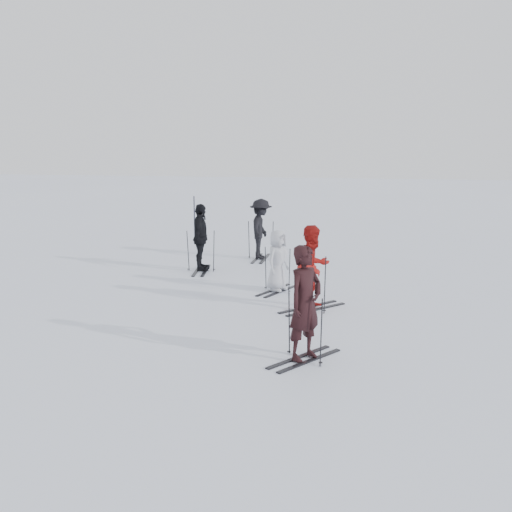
{
  "coord_description": "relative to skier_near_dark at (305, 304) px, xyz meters",
  "views": [
    {
      "loc": [
        3.17,
        -12.44,
        3.6
      ],
      "look_at": [
        0.0,
        1.0,
        1.0
      ],
      "focal_mm": 40.0,
      "sensor_mm": 36.0,
      "label": 1
    }
  ],
  "objects": [
    {
      "name": "skier_grey",
      "position": [
        -1.4,
        4.66,
        -0.21
      ],
      "size": [
        0.73,
        0.89,
        1.56
      ],
      "primitive_type": "imported",
      "rotation": [
        0.0,
        0.0,
        1.2
      ],
      "color": "#B8BBC2",
      "rests_on": "ground"
    },
    {
      "name": "skis_near_dark",
      "position": [
        0.0,
        0.0,
        -0.39
      ],
      "size": [
        1.84,
        1.61,
        1.19
      ],
      "primitive_type": null,
      "rotation": [
        0.0,
        0.0,
        1.0
      ],
      "color": "black",
      "rests_on": "ground"
    },
    {
      "name": "skis_grey",
      "position": [
        -1.4,
        4.66,
        -0.4
      ],
      "size": [
        1.8,
        1.37,
        1.17
      ],
      "primitive_type": null,
      "rotation": [
        0.0,
        0.0,
        1.2
      ],
      "color": "black",
      "rests_on": "ground"
    },
    {
      "name": "skier_near_dark",
      "position": [
        0.0,
        0.0,
        0.0
      ],
      "size": [
        0.79,
        0.86,
        1.98
      ],
      "primitive_type": "imported",
      "rotation": [
        0.0,
        0.0,
        1.0
      ],
      "color": "black",
      "rests_on": "ground"
    },
    {
      "name": "skis_uphill_far",
      "position": [
        -2.78,
        8.82,
        -0.34
      ],
      "size": [
        1.84,
        1.04,
        1.31
      ],
      "primitive_type": null,
      "rotation": [
        0.0,
        0.0,
        1.62
      ],
      "color": "black",
      "rests_on": "ground"
    },
    {
      "name": "piste_marker",
      "position": [
        -5.95,
        11.27,
        -0.07
      ],
      "size": [
        0.05,
        0.05,
        1.83
      ],
      "primitive_type": "cylinder",
      "rotation": [
        0.0,
        0.0,
        0.37
      ],
      "color": "black",
      "rests_on": "ground"
    },
    {
      "name": "skier_red",
      "position": [
        -0.3,
        3.22,
        -0.04
      ],
      "size": [
        1.14,
        1.17,
        1.9
      ],
      "primitive_type": "imported",
      "rotation": [
        0.0,
        0.0,
        0.88
      ],
      "color": "maroon",
      "rests_on": "ground"
    },
    {
      "name": "ground",
      "position": [
        -1.83,
        3.11,
        -0.99
      ],
      "size": [
        120.0,
        120.0,
        0.0
      ],
      "primitive_type": "plane",
      "color": "silver",
      "rests_on": "ground"
    },
    {
      "name": "skis_uphill_left",
      "position": [
        -4.1,
        6.55,
        -0.36
      ],
      "size": [
        1.87,
        1.23,
        1.26
      ],
      "primitive_type": null,
      "rotation": [
        0.0,
        0.0,
        1.76
      ],
      "color": "black",
      "rests_on": "ground"
    },
    {
      "name": "skis_red",
      "position": [
        -0.3,
        3.22,
        -0.33
      ],
      "size": [
        1.99,
        1.89,
        1.31
      ],
      "primitive_type": null,
      "rotation": [
        0.0,
        0.0,
        0.88
      ],
      "color": "black",
      "rests_on": "ground"
    },
    {
      "name": "skier_uphill_left",
      "position": [
        -4.1,
        6.55,
        0.0
      ],
      "size": [
        0.7,
        1.23,
        1.98
      ],
      "primitive_type": "imported",
      "rotation": [
        0.0,
        0.0,
        1.76
      ],
      "color": "black",
      "rests_on": "ground"
    },
    {
      "name": "skier_uphill_far",
      "position": [
        -2.78,
        8.82,
        -0.01
      ],
      "size": [
        0.79,
        1.31,
        1.97
      ],
      "primitive_type": "imported",
      "rotation": [
        0.0,
        0.0,
        1.62
      ],
      "color": "black",
      "rests_on": "ground"
    }
  ]
}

